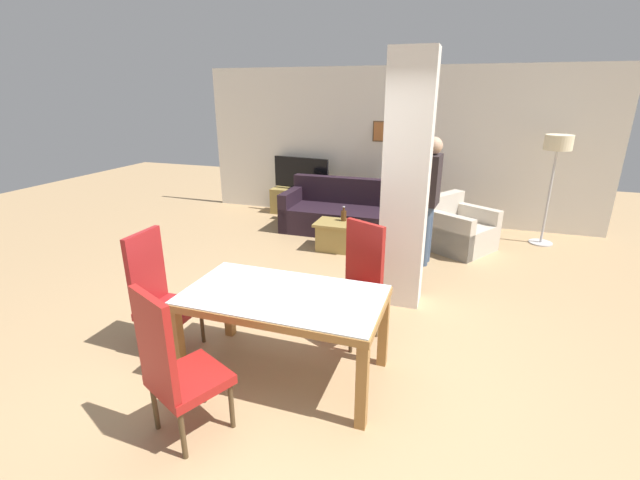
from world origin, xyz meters
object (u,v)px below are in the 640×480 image
at_px(floor_lamp, 557,152).
at_px(standing_person, 430,193).
at_px(dining_table, 283,311).
at_px(armchair, 457,231).
at_px(dining_chair_far_right, 357,280).
at_px(dining_chair_head_left, 159,292).
at_px(tv_screen, 301,174).
at_px(dining_chair_near_left, 175,366).
at_px(sofa, 349,215).
at_px(coffee_table, 336,235).
at_px(bottle, 344,215).
at_px(tv_stand, 301,202).

bearing_deg(floor_lamp, standing_person, -139.46).
bearing_deg(dining_table, armchair, 70.91).
bearing_deg(standing_person, floor_lamp, -44.13).
height_order(dining_chair_far_right, floor_lamp, floor_lamp).
bearing_deg(dining_chair_head_left, tv_screen, -174.58).
distance_m(dining_chair_near_left, sofa, 4.84).
distance_m(tv_screen, floor_lamp, 4.28).
height_order(dining_chair_far_right, coffee_table, dining_chair_far_right).
height_order(dining_chair_far_right, bottle, dining_chair_far_right).
distance_m(dining_table, floor_lamp, 5.10).
distance_m(armchair, standing_person, 1.12).
xyz_separation_m(dining_table, coffee_table, (-0.46, 3.04, -0.37)).
bearing_deg(sofa, dining_table, 97.41).
distance_m(dining_chair_near_left, dining_chair_head_left, 1.20).
bearing_deg(tv_screen, dining_chair_far_right, 125.95).
bearing_deg(coffee_table, standing_person, -5.33).
xyz_separation_m(dining_chair_head_left, floor_lamp, (3.76, 4.35, 0.85)).
relative_size(dining_chair_far_right, standing_person, 0.65).
bearing_deg(tv_stand, dining_table, -70.51).
xyz_separation_m(dining_table, dining_chair_far_right, (0.41, 0.82, -0.02)).
height_order(coffee_table, tv_screen, tv_screen).
xyz_separation_m(dining_chair_far_right, sofa, (-0.92, 3.14, -0.28)).
distance_m(dining_chair_far_right, dining_chair_near_left, 1.88).
bearing_deg(dining_table, dining_chair_far_right, 63.62).
height_order(dining_chair_near_left, floor_lamp, floor_lamp).
distance_m(sofa, armchair, 1.81).
relative_size(dining_chair_near_left, floor_lamp, 0.67).
distance_m(dining_table, tv_stand, 5.02).
height_order(tv_screen, floor_lamp, floor_lamp).
height_order(sofa, bottle, sofa).
xyz_separation_m(dining_chair_head_left, armchair, (2.49, 3.67, -0.29)).
bearing_deg(dining_chair_far_right, sofa, -47.24).
relative_size(dining_table, bottle, 7.25).
bearing_deg(tv_screen, floor_lamp, -177.21).
height_order(dining_chair_far_right, tv_stand, dining_chair_far_right).
relative_size(dining_chair_far_right, dining_chair_head_left, 1.00).
height_order(coffee_table, floor_lamp, floor_lamp).
bearing_deg(armchair, sofa, -67.48).
relative_size(dining_table, dining_chair_head_left, 1.43).
relative_size(dining_chair_far_right, dining_chair_near_left, 1.00).
bearing_deg(standing_person, sofa, 58.39).
distance_m(coffee_table, floor_lamp, 3.49).
distance_m(dining_chair_near_left, floor_lamp, 6.06).
bearing_deg(dining_table, dining_chair_head_left, 180.00).
height_order(dining_chair_far_right, armchair, dining_chair_far_right).
bearing_deg(bottle, armchair, 17.58).
xyz_separation_m(tv_screen, floor_lamp, (4.21, -0.38, 0.64)).
distance_m(dining_table, dining_chair_head_left, 1.22).
relative_size(coffee_table, bottle, 2.76).
height_order(tv_screen, standing_person, standing_person).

